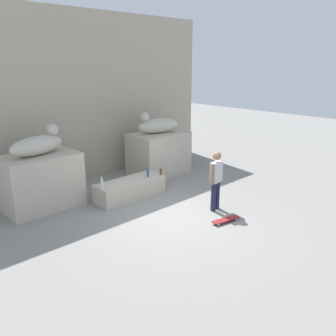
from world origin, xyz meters
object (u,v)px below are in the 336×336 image
statue_reclining_right (158,125)px  skateboard (226,220)px  bottle_blue (148,173)px  bottle_brown (161,172)px  skater (216,178)px  statue_reclining_left (38,144)px  bottle_clear (102,183)px

statue_reclining_right → skateboard: bearing=82.7°
bottle_blue → statue_reclining_right: bearing=39.4°
statue_reclining_right → skateboard: (-1.46, -4.21, -1.75)m
skateboard → bottle_brown: bearing=-84.7°
skateboard → skater: bearing=-110.2°
statue_reclining_left → bottle_brown: statue_reclining_left is taller
bottle_clear → bottle_brown: (1.96, -0.31, -0.02)m
statue_reclining_right → bottle_brown: bearing=62.3°
statue_reclining_right → bottle_clear: 3.54m
skateboard → bottle_blue: size_ratio=2.50×
statue_reclining_left → skateboard: statue_reclining_left is taller
skateboard → bottle_clear: 3.57m
statue_reclining_left → statue_reclining_right: (4.38, 0.00, 0.00)m
skater → bottle_clear: bearing=-56.3°
statue_reclining_left → statue_reclining_right: size_ratio=1.00×
bottle_clear → statue_reclining_left: bearing=136.9°
skater → bottle_blue: (-0.58, 2.18, -0.21)m
statue_reclining_right → bottle_blue: bearing=51.2°
statue_reclining_right → skater: bearing=85.3°
skater → skateboard: size_ratio=2.03×
statue_reclining_right → skateboard: 4.79m
statue_reclining_right → skater: size_ratio=1.01×
skateboard → bottle_clear: bottle_clear is taller
skater → bottle_clear: size_ratio=5.33×
statue_reclining_right → bottle_blue: statue_reclining_right is taller
bottle_blue → bottle_clear: (-1.54, 0.19, -0.01)m
skateboard → bottle_brown: (0.26, 2.76, 0.61)m
bottle_brown → bottle_clear: bearing=171.0°
bottle_blue → bottle_brown: bearing=-16.6°
bottle_brown → skater: bearing=-85.6°
statue_reclining_right → bottle_brown: statue_reclining_right is taller
statue_reclining_left → bottle_clear: 2.01m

